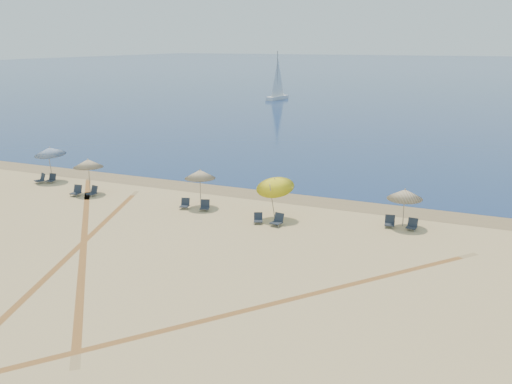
% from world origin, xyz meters
% --- Properties ---
extents(ocean, '(500.00, 500.00, 0.00)m').
position_xyz_m(ocean, '(0.00, 225.00, 0.01)').
color(ocean, '#0C2151').
rests_on(ocean, ground).
extents(wet_sand, '(500.00, 500.00, 0.00)m').
position_xyz_m(wet_sand, '(0.00, 24.00, 0.00)').
color(wet_sand, olive).
rests_on(wet_sand, ground).
extents(umbrella_0, '(2.34, 2.38, 2.69)m').
position_xyz_m(umbrella_0, '(-17.66, 21.23, 2.29)').
color(umbrella_0, gray).
rests_on(umbrella_0, ground).
extents(umbrella_1, '(2.07, 2.07, 2.48)m').
position_xyz_m(umbrella_1, '(-12.59, 19.50, 2.13)').
color(umbrella_1, gray).
rests_on(umbrella_1, ground).
extents(umbrella_2, '(2.00, 2.00, 2.46)m').
position_xyz_m(umbrella_2, '(-3.84, 19.79, 2.12)').
color(umbrella_2, gray).
rests_on(umbrella_2, ground).
extents(umbrella_3, '(2.29, 2.34, 2.82)m').
position_xyz_m(umbrella_3, '(1.51, 19.34, 2.15)').
color(umbrella_3, gray).
rests_on(umbrella_3, ground).
extents(umbrella_4, '(2.03, 2.05, 2.25)m').
position_xyz_m(umbrella_4, '(8.91, 20.94, 1.91)').
color(umbrella_4, gray).
rests_on(umbrella_4, ground).
extents(chair_0, '(0.84, 0.89, 0.73)m').
position_xyz_m(chair_0, '(-17.89, 20.29, 0.32)').
color(chair_0, black).
rests_on(chair_0, ground).
extents(chair_1, '(0.62, 0.71, 0.68)m').
position_xyz_m(chair_1, '(-17.24, 20.70, 0.30)').
color(chair_1, black).
rests_on(chair_1, ground).
extents(chair_2, '(0.66, 0.76, 0.73)m').
position_xyz_m(chair_2, '(-12.96, 18.54, 0.32)').
color(chair_2, black).
rests_on(chair_2, ground).
extents(chair_3, '(0.72, 0.80, 0.70)m').
position_xyz_m(chair_3, '(-11.89, 18.92, 0.31)').
color(chair_3, black).
rests_on(chair_3, ground).
extents(chair_4, '(0.69, 0.75, 0.65)m').
position_xyz_m(chair_4, '(-4.50, 18.90, 0.29)').
color(chair_4, black).
rests_on(chair_4, ground).
extents(chair_5, '(0.75, 0.81, 0.68)m').
position_xyz_m(chair_5, '(-3.11, 19.02, 0.30)').
color(chair_5, black).
rests_on(chair_5, ground).
extents(chair_6, '(0.70, 0.74, 0.61)m').
position_xyz_m(chair_6, '(1.01, 18.03, 0.27)').
color(chair_6, black).
rests_on(chair_6, ground).
extents(chair_7, '(0.72, 0.80, 0.72)m').
position_xyz_m(chair_7, '(2.22, 18.08, 0.32)').
color(chair_7, black).
rests_on(chair_7, ground).
extents(chair_8, '(0.64, 0.73, 0.67)m').
position_xyz_m(chair_8, '(8.24, 20.45, 0.30)').
color(chair_8, black).
rests_on(chair_8, ground).
extents(chair_9, '(0.61, 0.70, 0.66)m').
position_xyz_m(chair_9, '(9.51, 20.42, 0.29)').
color(chair_9, black).
rests_on(chair_9, ground).
extents(sailboat_0, '(2.36, 5.95, 8.63)m').
position_xyz_m(sailboat_0, '(-24.56, 85.62, 2.61)').
color(sailboat_0, white).
rests_on(sailboat_0, ocean).
extents(tire_tracks, '(51.64, 46.60, 0.00)m').
position_xyz_m(tire_tracks, '(-2.76, 8.96, 0.00)').
color(tire_tracks, tan).
rests_on(tire_tracks, ground).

